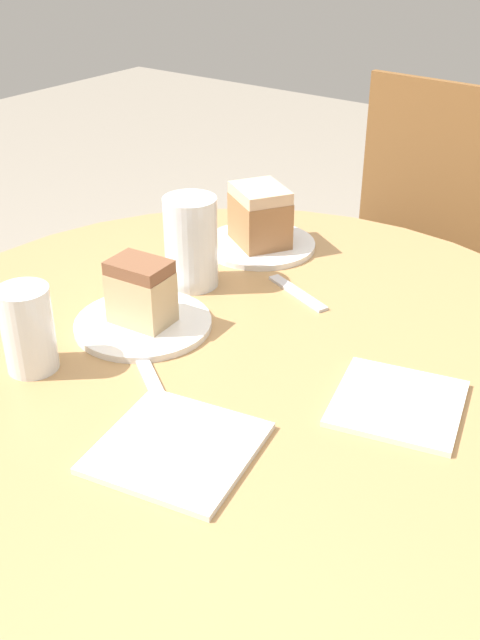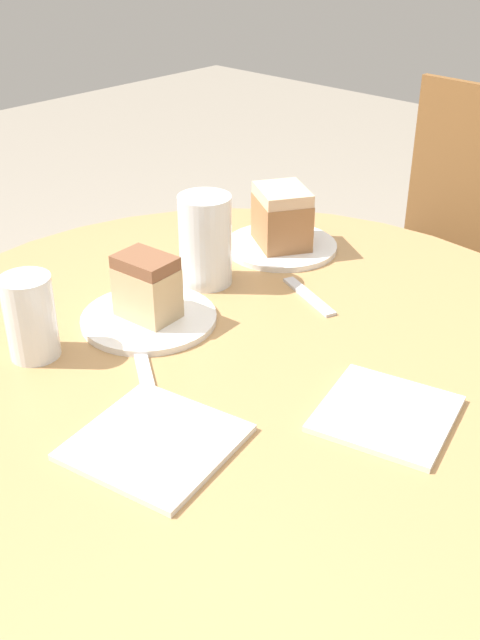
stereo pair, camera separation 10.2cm
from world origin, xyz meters
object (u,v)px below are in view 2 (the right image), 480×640
Objects in this scene: plate_far at (281,246)px; chair at (450,272)px; plate_near at (149,318)px; cake_slice_near at (147,287)px; cake_slice_far at (282,217)px; glass_water at (31,322)px; glass_lemonade at (205,245)px.

chair is at bearing 86.65° from plate_far.
plate_far is at bearing -90.29° from chair.
plate_near is 0.05m from cake_slice_near.
plate_near is 2.10× the size of cake_slice_near.
cake_slice_far reaches higher than cake_slice_near.
cake_slice_far is at bearing 87.84° from glass_water.
chair reaches higher than cake_slice_far.
plate_far is 1.35× the size of glass_lemonade.
glass_water reaches higher than plate_far.
chair reaches higher than cake_slice_near.
glass_water is at bearing -104.90° from cake_slice_near.
cake_slice_near reaches higher than plate_near.
glass_water is at bearing -89.75° from chair.
cake_slice_far is at bearing 94.39° from cake_slice_near.
plate_far is at bearing 94.39° from cake_slice_near.
plate_near is at bearing -85.61° from cake_slice_far.
cake_slice_near is 0.33m from cake_slice_far.
chair is 6.03× the size of glass_lemonade.
cake_slice_far is 1.11× the size of glass_water.
glass_lemonade is 0.31m from glass_water.
chair is 0.65m from plate_far.
glass_lemonade reaches higher than cake_slice_far.
chair is 6.75× the size of cake_slice_far.
glass_water is (-0.01, -0.31, -0.01)m from glass_lemonade.
plate_far is 0.50m from glass_water.
glass_water is at bearing -104.90° from plate_near.
glass_water reaches higher than cake_slice_near.
glass_water is at bearing -92.52° from glass_lemonade.
glass_lemonade is at bearing -89.87° from chair.
cake_slice_far is 0.18m from glass_lemonade.
glass_water is (-0.04, -0.17, -0.01)m from cake_slice_near.
chair is 0.96m from plate_near.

